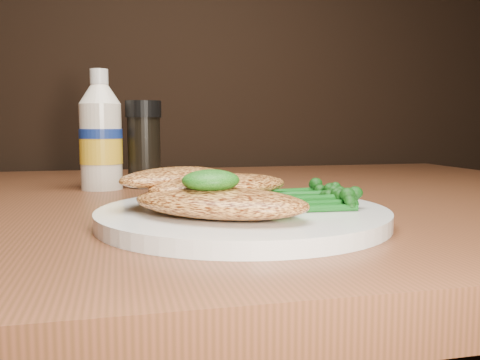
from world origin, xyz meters
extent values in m
cylinder|color=white|center=(0.03, 0.86, 0.76)|extent=(0.26, 0.26, 0.01)
ellipsoid|color=#E39848|center=(0.00, 0.82, 0.78)|extent=(0.17, 0.15, 0.02)
ellipsoid|color=#E39848|center=(0.01, 0.87, 0.78)|extent=(0.15, 0.11, 0.02)
ellipsoid|color=#E39848|center=(-0.03, 0.89, 0.79)|extent=(0.13, 0.12, 0.02)
ellipsoid|color=#083709|center=(-0.01, 0.82, 0.79)|extent=(0.05, 0.05, 0.02)
camera|label=1|loc=(-0.08, 0.41, 0.84)|focal=38.50mm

